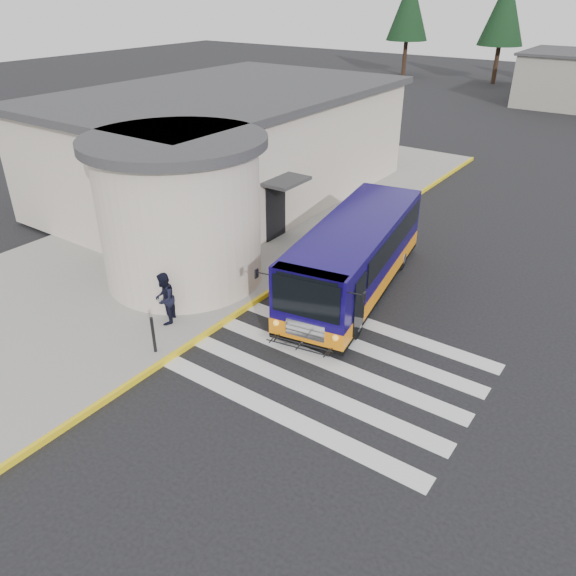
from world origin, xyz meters
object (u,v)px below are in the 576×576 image
Objects in this scene: pedestrian_b at (164,299)px; bollard at (153,335)px; pedestrian_a at (157,283)px; transit_bus at (354,260)px.

bollard is (0.85, -1.26, -0.26)m from pedestrian_b.
pedestrian_a is 2.42m from bollard.
pedestrian_b is 1.48× the size of bollard.
transit_bus is 6.18m from pedestrian_b.
transit_bus is 6.91m from bollard.
transit_bus is 5.13× the size of pedestrian_a.
pedestrian_b is at bearing -131.46° from pedestrian_a.
bollard is at bearing -122.03° from transit_bus.
pedestrian_b is (0.81, -0.47, -0.06)m from pedestrian_a.
bollard is at bearing -147.37° from pedestrian_a.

